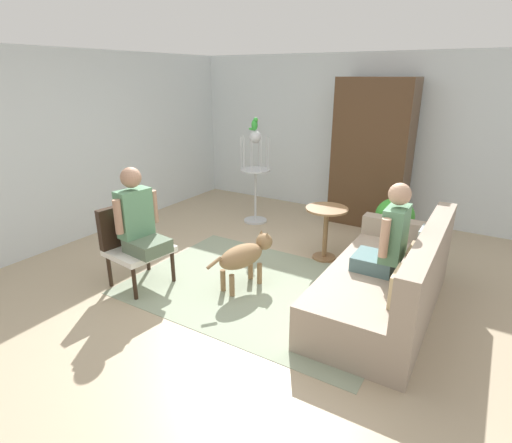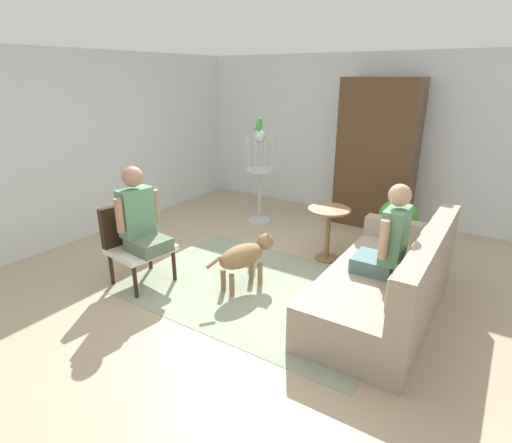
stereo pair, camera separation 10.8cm
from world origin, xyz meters
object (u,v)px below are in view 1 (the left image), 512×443
object	(u,v)px
person_on_couch	(389,237)
dog	(245,255)
armchair	(132,239)
armoire_cabinet	(372,154)
round_end_table	(326,225)
bird_cage_stand	(255,172)
potted_plant	(394,221)
person_on_armchair	(138,218)
couch	(389,283)
parrot	(255,124)

from	to	relation	value
person_on_couch	dog	bearing A→B (deg)	-169.32
armchair	armoire_cabinet	bearing A→B (deg)	63.81
round_end_table	bird_cage_stand	distance (m)	1.67
armchair	potted_plant	distance (m)	3.06
armchair	potted_plant	world-z (taller)	armchair
potted_plant	armchair	bearing A→B (deg)	-138.26
person_on_armchair	armoire_cabinet	xyz separation A→B (m)	(1.45, 3.27, 0.30)
couch	potted_plant	bearing A→B (deg)	102.84
armchair	potted_plant	xyz separation A→B (m)	(2.29, 2.04, 0.01)
couch	round_end_table	world-z (taller)	couch
dog	potted_plant	size ratio (longest dim) A/B	1.08
armchair	dog	size ratio (longest dim) A/B	1.02
dog	potted_plant	world-z (taller)	potted_plant
potted_plant	person_on_couch	bearing A→B (deg)	-79.55
parrot	couch	bearing A→B (deg)	-31.88
couch	person_on_armchair	size ratio (longest dim) A/B	2.33
person_on_couch	round_end_table	xyz separation A→B (m)	(-0.95, 0.84, -0.33)
bird_cage_stand	parrot	size ratio (longest dim) A/B	7.41
person_on_armchair	dog	size ratio (longest dim) A/B	1.02
armchair	bird_cage_stand	xyz separation A→B (m)	(0.11, 2.37, 0.29)
person_on_couch	bird_cage_stand	bearing A→B (deg)	146.94
couch	armoire_cabinet	distance (m)	2.71
dog	parrot	bearing A→B (deg)	118.87
potted_plant	bird_cage_stand	bearing A→B (deg)	171.32
armchair	person_on_couch	bearing A→B (deg)	17.78
couch	armchair	world-z (taller)	couch
parrot	potted_plant	distance (m)	2.43
dog	armchair	bearing A→B (deg)	-153.94
person_on_couch	armoire_cabinet	xyz separation A→B (m)	(-0.91, 2.45, 0.30)
person_on_armchair	dog	xyz separation A→B (m)	(0.96, 0.56, -0.42)
person_on_armchair	dog	distance (m)	1.18
round_end_table	dog	xyz separation A→B (m)	(-0.46, -1.11, -0.09)
person_on_couch	round_end_table	world-z (taller)	person_on_couch
round_end_table	person_on_armchair	bearing A→B (deg)	-130.38
person_on_couch	potted_plant	distance (m)	1.28
round_end_table	person_on_couch	bearing A→B (deg)	-41.77
round_end_table	armoire_cabinet	xyz separation A→B (m)	(0.03, 1.60, 0.63)
couch	person_on_couch	xyz separation A→B (m)	(-0.05, -0.03, 0.47)
person_on_armchair	round_end_table	world-z (taller)	person_on_armchair
couch	potted_plant	size ratio (longest dim) A/B	2.58
round_end_table	potted_plant	xyz separation A→B (m)	(0.72, 0.39, 0.06)
person_on_couch	parrot	xyz separation A→B (m)	(-2.42, 1.57, 0.72)
parrot	person_on_armchair	bearing A→B (deg)	-88.69
round_end_table	armoire_cabinet	distance (m)	1.72
armoire_cabinet	parrot	bearing A→B (deg)	-149.73
dog	bird_cage_stand	bearing A→B (deg)	118.58
person_on_armchair	bird_cage_stand	xyz separation A→B (m)	(-0.04, 2.39, 0.02)
person_on_couch	round_end_table	size ratio (longest dim) A/B	1.29
person_on_couch	armoire_cabinet	bearing A→B (deg)	110.50
couch	armoire_cabinet	xyz separation A→B (m)	(-0.96, 2.41, 0.77)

